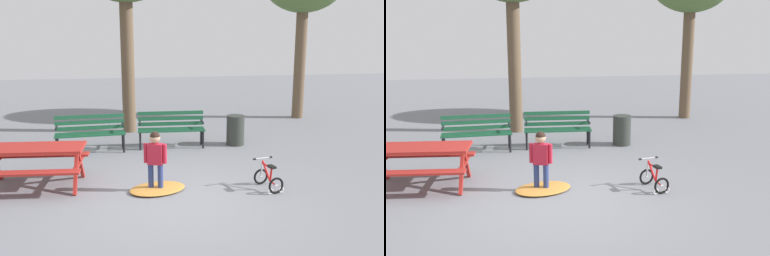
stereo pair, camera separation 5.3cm
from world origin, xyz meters
TOP-DOWN VIEW (x-y plane):
  - ground at (0.00, 0.00)m, footprint 36.00×36.00m
  - picnic_table at (-2.35, 0.97)m, footprint 1.89×1.47m
  - park_bench_far_left at (-1.49, 3.24)m, footprint 1.63×0.56m
  - park_bench_left at (0.42, 3.40)m, footprint 1.62×0.52m
  - child_standing at (-0.19, 0.43)m, footprint 0.40×0.23m
  - kids_bicycle at (1.84, 0.21)m, footprint 0.47×0.61m
  - leaf_pile at (-0.16, 0.45)m, footprint 1.19×0.99m
  - trash_bin at (2.00, 3.33)m, footprint 0.44×0.44m

SIDE VIEW (x-z plane):
  - ground at x=0.00m, z-range 0.00..0.00m
  - leaf_pile at x=-0.16m, z-range 0.00..0.07m
  - kids_bicycle at x=1.84m, z-range -0.07..0.47m
  - trash_bin at x=2.00m, z-range 0.00..0.73m
  - park_bench_far_left at x=-1.49m, z-range 0.08..0.94m
  - park_bench_left at x=0.42m, z-range 0.08..0.94m
  - picnic_table at x=-2.35m, z-range 0.20..0.99m
  - child_standing at x=-0.19m, z-range 0.10..1.19m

